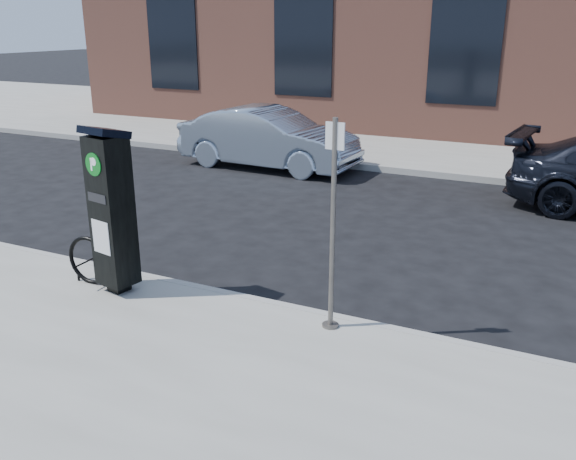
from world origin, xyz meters
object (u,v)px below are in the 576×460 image
Objects in this scene: sign_pole at (333,229)px; parking_kiosk at (112,209)px; car_silver at (268,138)px; bike_rack at (89,261)px.

parking_kiosk is at bearing -173.58° from sign_pole.
parking_kiosk reaches higher than car_silver.
sign_pole is 3.55× the size of bike_rack.
parking_kiosk reaches higher than bike_rack.
bike_rack is 0.15× the size of car_silver.
sign_pole reaches higher than car_silver.
parking_kiosk is at bearing -164.22° from car_silver.
sign_pole is (2.90, 0.27, 0.08)m from parking_kiosk.
sign_pole reaches higher than parking_kiosk.
bike_rack is 7.91m from car_silver.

